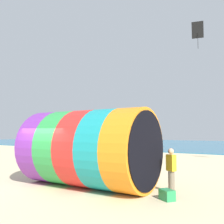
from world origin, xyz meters
TOP-DOWN VIEW (x-y plane):
  - ground_plane at (0.00, 0.00)m, footprint 120.00×120.00m
  - sea at (0.00, 39.79)m, footprint 120.00×40.00m
  - giant_inflatable_tube at (1.43, 0.94)m, footprint 5.70×3.40m
  - kite_handler at (4.82, 1.77)m, footprint 0.42×0.37m
  - kite_black_diamond at (3.73, 12.33)m, footprint 0.94×0.45m
  - bystander_near_water at (-1.97, 13.84)m, footprint 0.33×0.41m
  - cooler_box at (5.02, 0.67)m, footprint 0.63×0.60m

SIDE VIEW (x-z plane):
  - ground_plane at x=0.00m, z-range 0.00..0.00m
  - sea at x=0.00m, z-range 0.00..0.10m
  - cooler_box at x=5.02m, z-range 0.00..0.36m
  - bystander_near_water at x=-1.97m, z-range 0.01..1.65m
  - kite_handler at x=4.82m, z-range 0.02..1.73m
  - giant_inflatable_tube at x=1.43m, z-range 0.00..3.30m
  - kite_black_diamond at x=3.73m, z-range 9.39..11.60m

